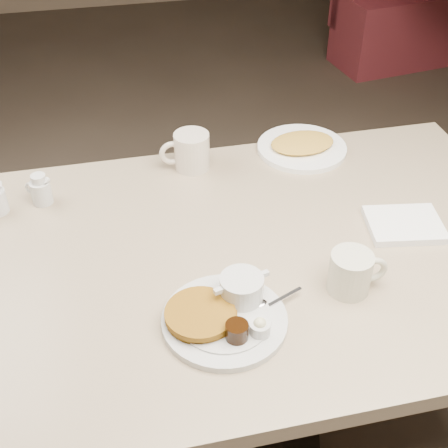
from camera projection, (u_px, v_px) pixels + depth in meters
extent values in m
cube|color=#4C3F33|center=(225.00, 444.00, 1.82)|extent=(7.00, 8.00, 0.02)
cube|color=tan|center=(226.00, 261.00, 1.36)|extent=(1.50, 0.90, 0.04)
cylinder|color=black|center=(226.00, 362.00, 1.58)|extent=(0.14, 0.14, 0.69)
cylinder|color=black|center=(225.00, 439.00, 1.81)|extent=(0.56, 0.56, 0.03)
cylinder|color=beige|center=(225.00, 320.00, 1.18)|extent=(0.30, 0.30, 0.01)
cylinder|color=beige|center=(225.00, 317.00, 1.18)|extent=(0.23, 0.23, 0.00)
cylinder|color=#835711|center=(201.00, 315.00, 1.18)|extent=(0.17, 0.17, 0.01)
cylinder|color=#835711|center=(200.00, 313.00, 1.16)|extent=(0.17, 0.17, 0.01)
cylinder|color=beige|center=(242.00, 288.00, 1.20)|extent=(0.11, 0.11, 0.05)
cube|color=beige|center=(219.00, 291.00, 1.17)|extent=(0.02, 0.02, 0.01)
cube|color=beige|center=(264.00, 274.00, 1.21)|extent=(0.02, 0.02, 0.01)
ellipsoid|color=silver|center=(236.00, 284.00, 1.20)|extent=(0.05, 0.05, 0.03)
ellipsoid|color=silver|center=(248.00, 284.00, 1.20)|extent=(0.04, 0.04, 0.02)
cylinder|color=black|center=(237.00, 332.00, 1.13)|extent=(0.05, 0.05, 0.04)
cylinder|color=beige|center=(260.00, 328.00, 1.14)|extent=(0.05, 0.05, 0.03)
ellipsoid|color=beige|center=(260.00, 323.00, 1.13)|extent=(0.03, 0.03, 0.02)
cube|color=#B4B4B9|center=(283.00, 298.00, 1.22)|extent=(0.09, 0.05, 0.00)
ellipsoid|color=#B4B4B9|center=(260.00, 303.00, 1.21)|extent=(0.03, 0.03, 0.01)
cylinder|color=beige|center=(350.00, 273.00, 1.24)|extent=(0.09, 0.09, 0.09)
cylinder|color=black|center=(353.00, 258.00, 1.21)|extent=(0.07, 0.07, 0.01)
torus|color=beige|center=(373.00, 270.00, 1.24)|extent=(0.06, 0.02, 0.06)
cube|color=white|center=(404.00, 225.00, 1.42)|extent=(0.19, 0.16, 0.02)
cylinder|color=beige|center=(192.00, 151.00, 1.60)|extent=(0.10, 0.10, 0.10)
torus|color=beige|center=(172.00, 153.00, 1.59)|extent=(0.07, 0.02, 0.07)
cone|color=silver|center=(0.00, 186.00, 1.45)|extent=(0.03, 0.03, 0.02)
cylinder|color=silver|center=(41.00, 192.00, 1.49)|extent=(0.05, 0.05, 0.06)
cylinder|color=silver|center=(38.00, 179.00, 1.46)|extent=(0.04, 0.04, 0.02)
cone|color=silver|center=(46.00, 182.00, 1.46)|extent=(0.02, 0.02, 0.02)
torus|color=silver|center=(32.00, 189.00, 1.49)|extent=(0.03, 0.03, 0.04)
cylinder|color=white|center=(302.00, 148.00, 1.69)|extent=(0.27, 0.27, 0.01)
ellipsoid|color=gold|center=(302.00, 143.00, 1.68)|extent=(0.19, 0.15, 0.02)
cube|color=maroon|center=(416.00, 26.00, 3.90)|extent=(1.09, 0.53, 0.45)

